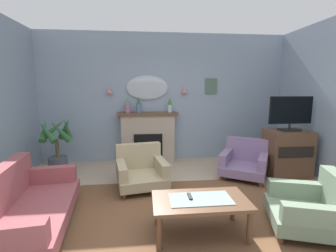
{
  "coord_description": "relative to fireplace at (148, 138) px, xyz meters",
  "views": [
    {
      "loc": [
        -0.48,
        -2.65,
        1.7
      ],
      "look_at": [
        -0.04,
        1.65,
        1.0
      ],
      "focal_mm": 25.13,
      "sensor_mm": 36.0,
      "label": 1
    }
  ],
  "objects": [
    {
      "name": "armchair_beside_couch",
      "position": [
        1.91,
        -2.93,
        -0.27
      ],
      "size": [
        1.03,
        1.02,
        0.71
      ],
      "color": "gray",
      "rests_on": "ground"
    },
    {
      "name": "wall_back",
      "position": [
        0.4,
        0.22,
        0.9
      ],
      "size": [
        6.67,
        0.1,
        2.94
      ],
      "primitive_type": "cube",
      "color": "#8C9EB2",
      "rests_on": "ground"
    },
    {
      "name": "framed_picture",
      "position": [
        1.5,
        0.15,
        1.18
      ],
      "size": [
        0.28,
        0.03,
        0.36
      ],
      "primitive_type": "cube",
      "color": "#4C6B56"
    },
    {
      "name": "wall_sconce_left",
      "position": [
        -0.85,
        0.09,
        1.09
      ],
      "size": [
        0.14,
        0.14,
        0.14
      ],
      "primitive_type": "cone",
      "color": "#D17066"
    },
    {
      "name": "mantel_vase_right",
      "position": [
        -0.2,
        -0.03,
        0.75
      ],
      "size": [
        0.11,
        0.11,
        0.35
      ],
      "color": "#4C7093",
      "rests_on": "fireplace"
    },
    {
      "name": "armchair_near_fireplace",
      "position": [
        1.85,
        -1.11,
        -0.27
      ],
      "size": [
        1.11,
        1.12,
        0.71
      ],
      "color": "gray",
      "rests_on": "ground"
    },
    {
      "name": "mantel_vase_left",
      "position": [
        0.5,
        -0.03,
        0.76
      ],
      "size": [
        0.1,
        0.1,
        0.33
      ],
      "color": "silver",
      "rests_on": "fireplace"
    },
    {
      "name": "tv_remote",
      "position": [
        0.43,
        -2.8,
        -0.12
      ],
      "size": [
        0.04,
        0.16,
        0.02
      ],
      "primitive_type": "cube",
      "color": "black",
      "rests_on": "coffee_table"
    },
    {
      "name": "fireplace",
      "position": [
        0.0,
        0.0,
        0.0
      ],
      "size": [
        1.36,
        0.36,
        1.16
      ],
      "color": "tan",
      "rests_on": "ground"
    },
    {
      "name": "potted_plant_corner_palm",
      "position": [
        -1.83,
        -0.53,
        0.0
      ],
      "size": [
        0.69,
        0.72,
        1.14
      ],
      "color": "#474C56",
      "rests_on": "ground"
    },
    {
      "name": "armchair_in_corner",
      "position": [
        -0.16,
        -1.4,
        -0.27
      ],
      "size": [
        0.94,
        0.95,
        0.71
      ],
      "color": "tan",
      "rests_on": "ground"
    },
    {
      "name": "floor",
      "position": [
        0.4,
        -2.68,
        -0.62
      ],
      "size": [
        6.67,
        6.7,
        0.1
      ],
      "primitive_type": "cube",
      "color": "tan",
      "rests_on": "ground"
    },
    {
      "name": "floral_couch",
      "position": [
        -1.55,
        -2.55,
        -0.25
      ],
      "size": [
        1.06,
        1.8,
        0.76
      ],
      "color": "#934C51",
      "rests_on": "ground"
    },
    {
      "name": "tv_flatscreen",
      "position": [
        2.68,
        -1.17,
        0.68
      ],
      "size": [
        0.84,
        0.24,
        0.65
      ],
      "color": "black",
      "rests_on": "tv_cabinet"
    },
    {
      "name": "tv_cabinet",
      "position": [
        2.68,
        -1.14,
        -0.12
      ],
      "size": [
        0.8,
        0.57,
        0.9
      ],
      "color": "brown",
      "rests_on": "ground"
    },
    {
      "name": "mantel_vase_centre",
      "position": [
        -0.45,
        -0.03,
        0.75
      ],
      "size": [
        0.12,
        0.12,
        0.35
      ],
      "color": "#9E6084",
      "rests_on": "fireplace"
    },
    {
      "name": "coffee_table",
      "position": [
        0.55,
        -2.85,
        -0.19
      ],
      "size": [
        1.1,
        0.6,
        0.45
      ],
      "color": "brown",
      "rests_on": "ground"
    },
    {
      "name": "patterned_rug",
      "position": [
        0.4,
        -2.48,
        -0.56
      ],
      "size": [
        3.2,
        2.4,
        0.01
      ],
      "primitive_type": "cube",
      "color": "brown",
      "rests_on": "ground"
    },
    {
      "name": "wall_mirror",
      "position": [
        0.0,
        0.14,
        1.14
      ],
      "size": [
        0.96,
        0.06,
        0.56
      ],
      "primitive_type": "ellipsoid",
      "color": "#B2BCC6"
    },
    {
      "name": "wall_sconce_right",
      "position": [
        0.85,
        0.09,
        1.09
      ],
      "size": [
        0.14,
        0.14,
        0.14
      ],
      "primitive_type": "cone",
      "color": "#D17066"
    }
  ]
}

